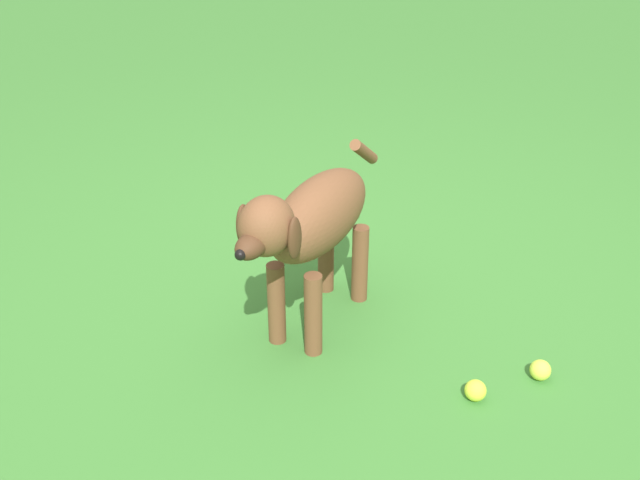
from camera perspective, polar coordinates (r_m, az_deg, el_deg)
ground at (r=2.60m, az=1.05°, el=-6.19°), size 14.00×14.00×0.00m
dog at (r=2.36m, az=-0.60°, el=1.33°), size 0.39×0.87×0.61m
tennis_ball_0 at (r=2.30m, az=11.89°, el=-11.27°), size 0.07×0.07×0.07m
tennis_ball_1 at (r=2.43m, az=16.62°, el=-9.58°), size 0.07×0.07×0.07m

